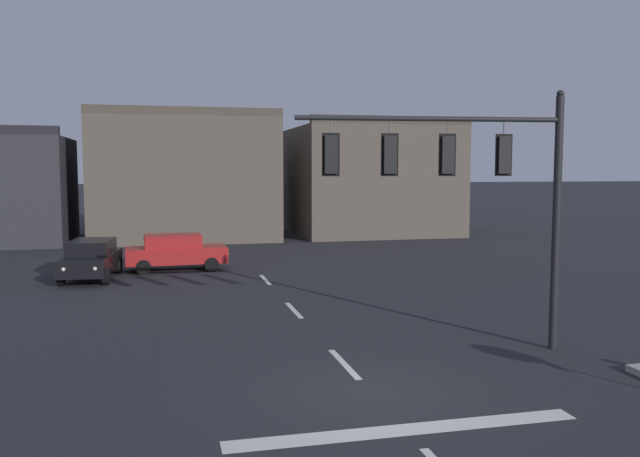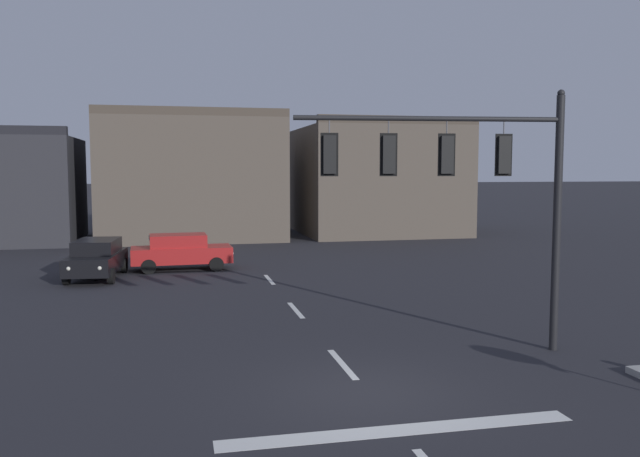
% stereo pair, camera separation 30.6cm
% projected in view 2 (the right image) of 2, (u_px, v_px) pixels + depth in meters
% --- Properties ---
extents(ground_plane, '(400.00, 400.00, 0.00)m').
position_uv_depth(ground_plane, '(367.00, 392.00, 13.36)').
color(ground_plane, '#232328').
extents(stop_bar_paint, '(6.40, 0.50, 0.01)m').
position_uv_depth(stop_bar_paint, '(400.00, 430.00, 11.41)').
color(stop_bar_paint, silver).
rests_on(stop_bar_paint, ground).
extents(lane_centreline, '(0.16, 26.40, 0.01)m').
position_uv_depth(lane_centreline, '(342.00, 364.00, 15.30)').
color(lane_centreline, silver).
rests_on(lane_centreline, ground).
extents(signal_mast_near_side, '(6.58, 0.99, 6.45)m').
position_uv_depth(signal_mast_near_side, '(467.00, 174.00, 15.90)').
color(signal_mast_near_side, black).
rests_on(signal_mast_near_side, ground).
extents(car_lot_nearside, '(4.52, 2.07, 1.61)m').
position_uv_depth(car_lot_nearside, '(181.00, 251.00, 29.49)').
color(car_lot_nearside, '#A81E1E').
rests_on(car_lot_nearside, ground).
extents(car_lot_middle, '(2.27, 4.59, 1.61)m').
position_uv_depth(car_lot_middle, '(97.00, 258.00, 27.23)').
color(car_lot_middle, black).
rests_on(car_lot_middle, ground).
extents(building_row, '(33.63, 10.99, 8.17)m').
position_uv_depth(building_row, '(234.00, 182.00, 44.24)').
color(building_row, '#2D2D33').
rests_on(building_row, ground).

